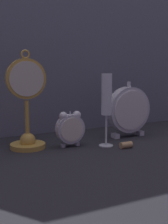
{
  "coord_description": "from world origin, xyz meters",
  "views": [
    {
      "loc": [
        -0.48,
        -0.87,
        0.28
      ],
      "look_at": [
        0.0,
        0.08,
        0.12
      ],
      "focal_mm": 50.0,
      "sensor_mm": 36.0,
      "label": 1
    }
  ],
  "objects_px": {
    "alarm_clock_twin_bell": "(70,127)",
    "mantel_clock_silver": "(129,110)",
    "pocket_watch_on_stand": "(27,112)",
    "wine_cork": "(126,145)",
    "champagne_flute": "(106,100)"
  },
  "relations": [
    {
      "from": "pocket_watch_on_stand",
      "to": "champagne_flute",
      "type": "relative_size",
      "value": 1.31
    },
    {
      "from": "mantel_clock_silver",
      "to": "champagne_flute",
      "type": "bearing_deg",
      "value": -150.84
    },
    {
      "from": "wine_cork",
      "to": "pocket_watch_on_stand",
      "type": "bearing_deg",
      "value": 153.21
    },
    {
      "from": "pocket_watch_on_stand",
      "to": "wine_cork",
      "type": "relative_size",
      "value": 7.8
    },
    {
      "from": "pocket_watch_on_stand",
      "to": "mantel_clock_silver",
      "type": "distance_m",
      "value": 0.4
    },
    {
      "from": "alarm_clock_twin_bell",
      "to": "mantel_clock_silver",
      "type": "relative_size",
      "value": 0.57
    },
    {
      "from": "champagne_flute",
      "to": "wine_cork",
      "type": "height_order",
      "value": "champagne_flute"
    },
    {
      "from": "pocket_watch_on_stand",
      "to": "mantel_clock_silver",
      "type": "bearing_deg",
      "value": -1.45
    },
    {
      "from": "pocket_watch_on_stand",
      "to": "alarm_clock_twin_bell",
      "type": "bearing_deg",
      "value": -18.25
    },
    {
      "from": "pocket_watch_on_stand",
      "to": "alarm_clock_twin_bell",
      "type": "distance_m",
      "value": 0.15
    },
    {
      "from": "alarm_clock_twin_bell",
      "to": "mantel_clock_silver",
      "type": "bearing_deg",
      "value": 7.6
    },
    {
      "from": "alarm_clock_twin_bell",
      "to": "wine_cork",
      "type": "bearing_deg",
      "value": -33.26
    },
    {
      "from": "wine_cork",
      "to": "alarm_clock_twin_bell",
      "type": "bearing_deg",
      "value": 146.74
    },
    {
      "from": "pocket_watch_on_stand",
      "to": "champagne_flute",
      "type": "height_order",
      "value": "pocket_watch_on_stand"
    },
    {
      "from": "champagne_flute",
      "to": "alarm_clock_twin_bell",
      "type": "bearing_deg",
      "value": 157.16
    }
  ]
}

